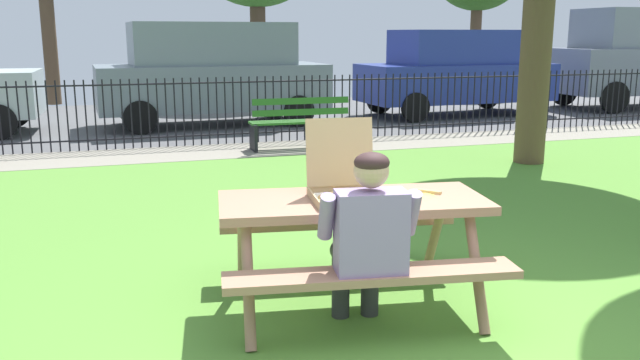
{
  "coord_description": "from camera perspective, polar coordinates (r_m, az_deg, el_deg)",
  "views": [
    {
      "loc": [
        -1.73,
        -3.02,
        1.86
      ],
      "look_at": [
        -0.21,
        1.79,
        0.75
      ],
      "focal_mm": 37.41,
      "sensor_mm": 36.0,
      "label": 1
    }
  ],
  "objects": [
    {
      "name": "ground",
      "position": [
        5.75,
        0.99,
        -6.58
      ],
      "size": [
        28.0,
        12.27,
        0.02
      ],
      "primitive_type": "cube",
      "color": "#579035"
    },
    {
      "name": "cobblestone_walkway",
      "position": [
        10.89,
        -8.12,
        2.44
      ],
      "size": [
        28.0,
        1.4,
        0.01
      ],
      "primitive_type": "cube",
      "color": "gray"
    },
    {
      "name": "street_asphalt",
      "position": [
        15.21,
        -10.9,
        5.16
      ],
      "size": [
        28.0,
        7.42,
        0.01
      ],
      "primitive_type": "cube",
      "color": "#515154"
    },
    {
      "name": "picnic_table_foreground",
      "position": [
        4.56,
        2.8,
        -3.67
      ],
      "size": [
        2.0,
        1.73,
        0.79
      ],
      "color": "#A4755C",
      "rests_on": "ground"
    },
    {
      "name": "pizza_box_open",
      "position": [
        4.49,
        2.16,
        -0.36
      ],
      "size": [
        0.53,
        0.57,
        0.52
      ],
      "color": "tan",
      "rests_on": "picnic_table_foreground"
    },
    {
      "name": "pizza_slice_on_table",
      "position": [
        4.64,
        8.82,
        -1.23
      ],
      "size": [
        0.3,
        0.29,
        0.02
      ],
      "color": "#E5CD4A",
      "rests_on": "picnic_table_foreground"
    },
    {
      "name": "adult_at_table",
      "position": [
        4.07,
        4.05,
        -4.8
      ],
      "size": [
        0.63,
        0.63,
        1.19
      ],
      "color": "#2F2F2F",
      "rests_on": "ground"
    },
    {
      "name": "iron_fence_streetside",
      "position": [
        11.49,
        -8.79,
        5.89
      ],
      "size": [
        23.48,
        0.03,
        1.14
      ],
      "color": "black",
      "rests_on": "ground"
    },
    {
      "name": "park_bench_center",
      "position": [
        10.95,
        -1.8,
        4.84
      ],
      "size": [
        1.6,
        0.48,
        0.85
      ],
      "color": "#2C6424",
      "rests_on": "ground"
    },
    {
      "name": "parked_car_center",
      "position": [
        14.01,
        -9.19,
        9.15
      ],
      "size": [
        4.68,
        2.13,
        2.08
      ],
      "color": "slate",
      "rests_on": "ground"
    },
    {
      "name": "parked_car_right",
      "position": [
        15.82,
        11.46,
        9.09
      ],
      "size": [
        4.47,
        2.06,
        1.94
      ],
      "color": "navy",
      "rests_on": "ground"
    }
  ]
}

